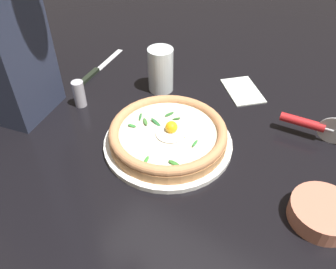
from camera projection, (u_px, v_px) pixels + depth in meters
ground_plane at (167, 137)px, 0.89m from camera, size 2.40×2.40×0.03m
pizza_plate at (168, 143)px, 0.84m from camera, size 0.31×0.31×0.01m
pizza at (168, 134)px, 0.82m from camera, size 0.28×0.28×0.06m
side_bowl at (322, 213)px, 0.67m from camera, size 0.13×0.13×0.04m
pizza_cutter at (310, 124)px, 0.84m from camera, size 0.03×0.16×0.07m
table_knife at (96, 71)px, 1.10m from camera, size 0.24×0.06×0.01m
drinking_glass at (161, 73)px, 0.99m from camera, size 0.07×0.07×0.13m
folded_napkin at (243, 90)px, 1.01m from camera, size 0.16×0.16×0.01m
pepper_shaker at (79, 94)px, 0.94m from camera, size 0.03×0.03×0.08m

